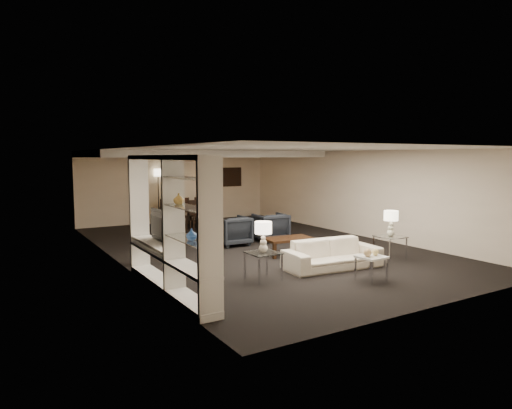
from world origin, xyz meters
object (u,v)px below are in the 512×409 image
object	(u,v)px
chair_fl	(165,212)
chair_nl	(179,216)
side_table_left	(263,266)
television	(156,226)
sofa	(333,254)
chair_nm	(197,215)
dining_table	(189,217)
floor_lamp	(159,197)
table_lamp_right	(391,223)
vase_amber	(179,199)
pendant_light	(208,169)
chair_nr	(214,213)
armchair_left	(232,231)
armchair_right	(271,227)
marble_table	(371,268)
chair_fm	(182,211)
vase_blue	(192,234)
chair_fr	(198,210)
coffee_table	(288,246)
side_table_right	(390,248)
table_lamp_left	(263,237)
floor_speaker	(137,238)

from	to	relation	value
chair_fl	chair_nl	bearing A→B (deg)	97.25
side_table_left	television	distance (m)	2.14
side_table_left	chair_nl	world-z (taller)	chair_nl
sofa	chair_nm	xyz separation A→B (m)	(-0.29, 6.31, 0.16)
dining_table	floor_lamp	xyz separation A→B (m)	(-0.69, 1.03, 0.64)
table_lamp_right	vase_amber	distance (m)	5.26
chair_fl	dining_table	bearing A→B (deg)	139.96
chair_nl	pendant_light	bearing A→B (deg)	-8.20
television	chair_nr	xyz separation A→B (m)	(3.77, 5.38, -0.58)
floor_lamp	chair_nl	bearing A→B (deg)	-87.05
floor_lamp	armchair_left	bearing A→B (deg)	-85.42
chair_nm	armchair_right	bearing A→B (deg)	-69.64
marble_table	chair_fm	size ratio (longest dim) A/B	0.51
armchair_right	vase_blue	bearing A→B (deg)	51.70
marble_table	chair_fr	size ratio (longest dim) A/B	0.51
sofa	chair_nl	xyz separation A→B (m)	(-0.89, 6.31, 0.16)
armchair_right	chair_nl	xyz separation A→B (m)	(-1.49, 3.01, 0.08)
coffee_table	chair_fm	bearing A→B (deg)	92.75
table_lamp_right	marble_table	distance (m)	2.11
pendant_light	chair_fr	size ratio (longest dim) A/B	0.56
table_lamp_right	chair_fr	distance (m)	7.74
chair_nl	chair_nr	size ratio (longest dim) A/B	1.00
coffee_table	side_table_right	world-z (taller)	side_table_right
table_lamp_left	chair_nm	bearing A→B (deg)	77.40
table_lamp_right	chair_fm	distance (m)	7.87
side_table_left	chair_fl	world-z (taller)	chair_fl
floor_lamp	vase_blue	bearing A→B (deg)	-105.93
coffee_table	chair_fl	world-z (taller)	chair_fl
vase_amber	chair_fl	bearing A→B (deg)	71.83
sofa	vase_blue	distance (m)	3.68
floor_speaker	dining_table	size ratio (longest dim) A/B	0.66
television	floor_speaker	bearing A→B (deg)	-3.02
coffee_table	table_lamp_left	distance (m)	2.41
armchair_right	table_lamp_left	bearing A→B (deg)	61.68
floor_lamp	marble_table	bearing A→B (deg)	-83.87
coffee_table	dining_table	xyz separation A→B (m)	(-0.29, 5.36, 0.11)
vase_blue	chair_fr	distance (m)	9.26
chair_fr	chair_fl	bearing A→B (deg)	-3.04
pendant_light	chair_fm	world-z (taller)	pendant_light
sofa	chair_fr	world-z (taller)	chair_fr
chair_fl	vase_amber	bearing A→B (deg)	79.08
dining_table	sofa	bearing A→B (deg)	-84.15
marble_table	vase_blue	distance (m)	3.62
sofa	floor_speaker	xyz separation A→B (m)	(-3.38, 2.45, 0.28)
floor_speaker	chair_fr	xyz separation A→B (m)	(3.69, 5.17, -0.12)
sofa	coffee_table	size ratio (longest dim) A/B	1.82
chair_nr	floor_lamp	distance (m)	2.17
sofa	chair_fm	bearing A→B (deg)	97.00
sofa	chair_fl	size ratio (longest dim) A/B	2.23
chair_nm	armchair_left	bearing A→B (deg)	-91.99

